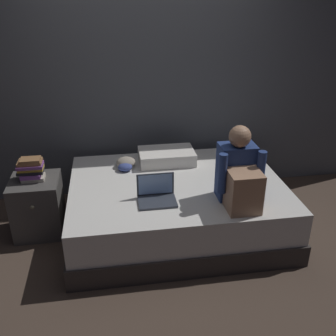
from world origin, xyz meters
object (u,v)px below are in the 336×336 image
(clothes_pile, at_px, (126,163))
(nightstand, at_px, (38,206))
(book_stack, at_px, (31,169))
(bed, at_px, (176,206))
(laptop, at_px, (156,195))
(pillow, at_px, (167,156))
(person_sitting, at_px, (239,175))

(clothes_pile, bearing_deg, nightstand, -164.21)
(book_stack, bearing_deg, bed, -7.28)
(laptop, xyz_separation_m, book_stack, (-1.08, 0.46, 0.10))
(nightstand, relative_size, clothes_pile, 2.15)
(book_stack, distance_m, clothes_pile, 0.90)
(clothes_pile, bearing_deg, bed, -41.23)
(nightstand, xyz_separation_m, book_stack, (-0.01, 0.01, 0.38))
(pillow, bearing_deg, bed, -86.68)
(bed, xyz_separation_m, nightstand, (-1.30, 0.15, 0.03))
(nightstand, relative_size, book_stack, 2.38)
(laptop, relative_size, book_stack, 1.38)
(bed, bearing_deg, clothes_pile, 138.77)
(bed, relative_size, person_sitting, 3.05)
(laptop, height_order, clothes_pile, laptop)
(bed, height_order, pillow, pillow)
(person_sitting, bearing_deg, bed, 136.35)
(pillow, bearing_deg, laptop, -105.12)
(bed, relative_size, nightstand, 3.62)
(laptop, relative_size, clothes_pile, 1.24)
(bed, distance_m, book_stack, 1.38)
(nightstand, bearing_deg, bed, -6.69)
(clothes_pile, bearing_deg, person_sitting, -42.45)
(nightstand, xyz_separation_m, clothes_pile, (0.85, 0.24, 0.27))
(nightstand, bearing_deg, pillow, 13.14)
(nightstand, distance_m, clothes_pile, 0.93)
(nightstand, height_order, book_stack, book_stack)
(laptop, distance_m, pillow, 0.77)
(bed, relative_size, laptop, 6.25)
(laptop, bearing_deg, nightstand, 157.30)
(person_sitting, relative_size, laptop, 2.05)
(laptop, distance_m, clothes_pile, 0.72)
(person_sitting, xyz_separation_m, laptop, (-0.67, 0.13, -0.20))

